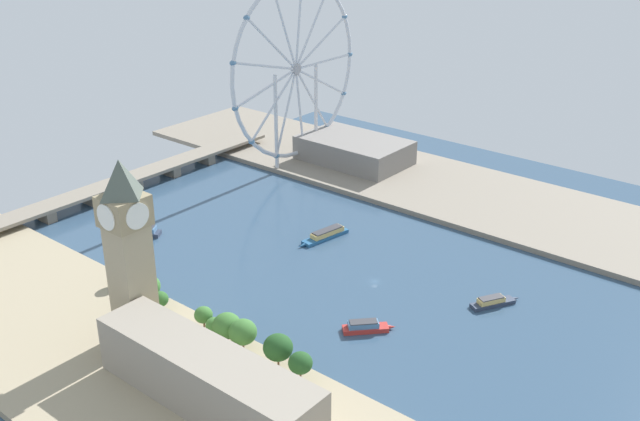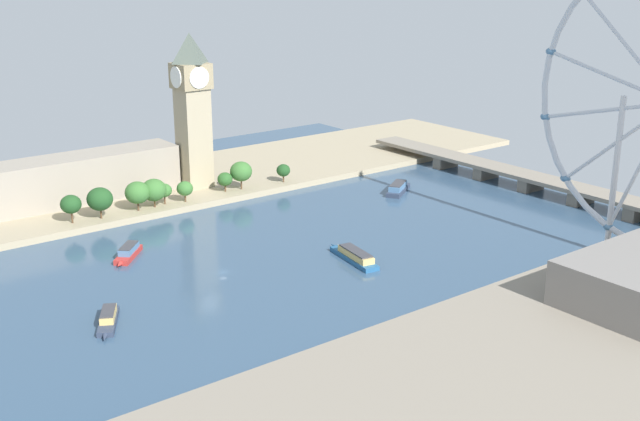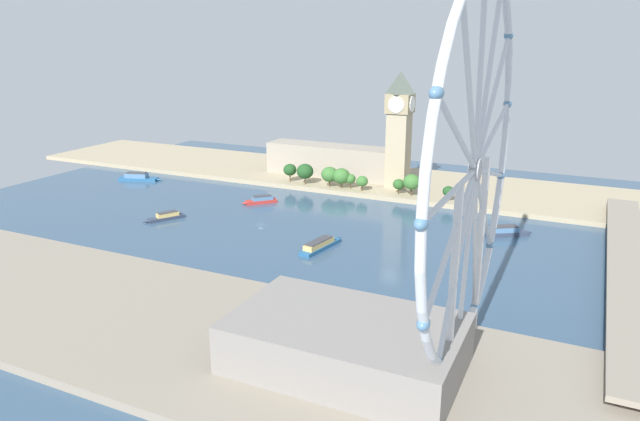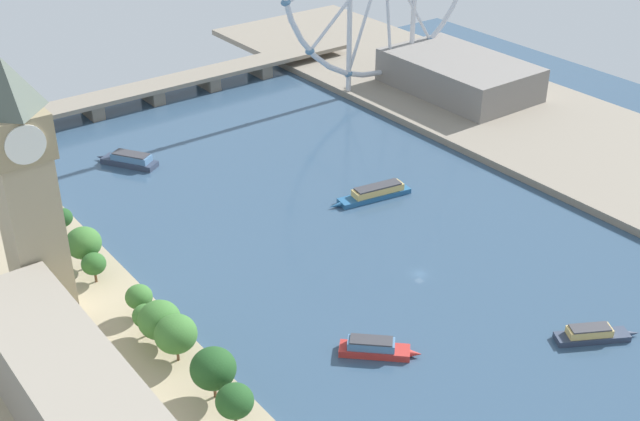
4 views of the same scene
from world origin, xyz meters
The scene contains 13 objects.
ground_plane centered at (0.00, 0.00, 0.00)m, with size 411.73×411.73×0.00m, color #334C66.
riverbank_left centered at (-120.86, 0.00, 1.50)m, with size 90.00×520.00×3.00m, color tan.
riverbank_right centered at (120.86, 0.00, 1.50)m, with size 90.00×520.00×3.00m, color gray.
clock_tower centered at (-103.69, 46.84, 43.59)m, with size 17.19×17.19×77.74m.
parliament_block centered at (-115.99, -9.12, 14.22)m, with size 22.00×95.92×22.43m, color gray.
tree_row_embankment centered at (-84.17, 17.68, 11.39)m, with size 13.34×121.74×14.41m.
ferris_wheel centered at (98.63, 135.12, 64.41)m, with size 118.28×3.20×120.57m.
riverside_hall centered at (120.62, 103.53, 10.91)m, with size 44.12×71.03×15.83m, color gray.
river_bridge centered at (0.00, 185.65, 6.16)m, with size 223.73×16.32×8.31m.
tour_boat_0 centered at (-39.31, 128.73, 2.27)m, with size 18.43×25.35×5.39m.
tour_boat_2 centered at (16.21, -54.10, 1.80)m, with size 23.45×15.35×4.50m.
tour_boat_3 centered at (21.68, 47.93, 2.08)m, with size 33.72×10.97×4.94m.
tour_boat_4 centered at (-37.36, -21.92, 2.03)m, with size 19.34×18.59×4.89m.
Camera 1 is at (-258.29, -178.30, 176.73)m, focal length 41.83 mm.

